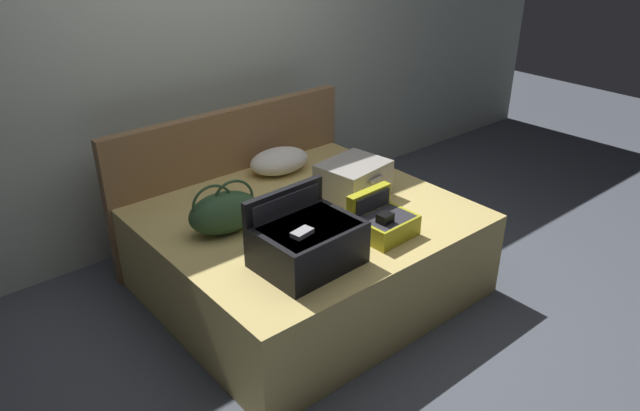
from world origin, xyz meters
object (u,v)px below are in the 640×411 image
(hard_case_medium, at_px, (353,180))
(duffel_bag, at_px, (224,212))
(bed, at_px, (308,252))
(hard_case_large, at_px, (307,241))
(pillow_near_headboard, at_px, (279,161))
(hard_case_small, at_px, (382,221))

(hard_case_medium, relative_size, duffel_bag, 1.00)
(bed, xyz_separation_m, hard_case_large, (-0.37, -0.45, 0.42))
(pillow_near_headboard, bearing_deg, duffel_bag, -147.11)
(hard_case_small, height_order, pillow_near_headboard, hard_case_small)
(bed, relative_size, hard_case_small, 5.58)
(hard_case_large, height_order, hard_case_small, hard_case_large)
(hard_case_medium, xyz_separation_m, hard_case_small, (-0.21, -0.47, -0.03))
(bed, xyz_separation_m, duffel_bag, (-0.51, 0.13, 0.41))
(hard_case_small, relative_size, pillow_near_headboard, 0.75)
(hard_case_medium, bearing_deg, pillow_near_headboard, 94.00)
(hard_case_large, distance_m, pillow_near_headboard, 1.23)
(hard_case_medium, relative_size, hard_case_small, 1.39)
(hard_case_large, height_order, duffel_bag, hard_case_large)
(hard_case_medium, bearing_deg, duffel_bag, 163.28)
(duffel_bag, xyz_separation_m, pillow_near_headboard, (0.75, 0.49, -0.04))
(hard_case_large, relative_size, hard_case_small, 1.64)
(hard_case_small, height_order, duffel_bag, duffel_bag)
(hard_case_large, distance_m, duffel_bag, 0.60)
(hard_case_small, bearing_deg, hard_case_medium, 63.81)
(hard_case_large, distance_m, hard_case_medium, 0.86)
(bed, relative_size, hard_case_medium, 4.01)
(duffel_bag, bearing_deg, hard_case_small, -41.73)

